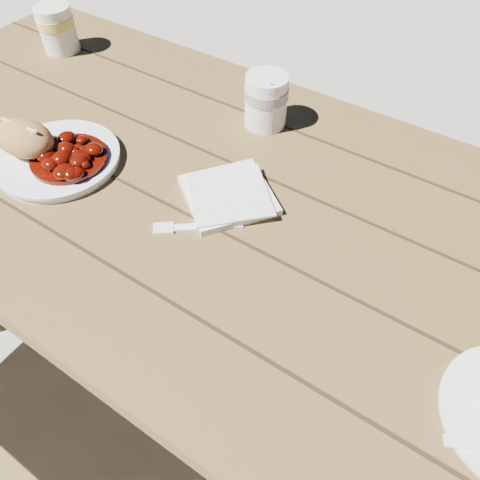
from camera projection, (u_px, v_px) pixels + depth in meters
The scene contains 9 objects.
ground at pixel (260, 389), 1.40m from camera, with size 60.00×60.00×0.00m, color #A39D93.
picnic_table at pixel (269, 271), 0.95m from camera, with size 2.00×1.55×0.75m.
main_plate at pixel (58, 160), 0.91m from camera, with size 0.23×0.23×0.02m, color white.
goulash_stew at pixel (67, 152), 0.88m from camera, with size 0.15×0.15×0.04m, color #460802, non-canonical shape.
bread_roll at pixel (24, 138), 0.89m from camera, with size 0.13×0.09×0.07m, color #AA7441.
coffee_cup at pixel (266, 101), 0.96m from camera, with size 0.09×0.09×0.11m, color white.
napkin_stack at pixel (228, 195), 0.85m from camera, with size 0.15×0.15×0.01m, color white.
fork_table at pixel (207, 226), 0.81m from camera, with size 0.03×0.16×0.01m, color white, non-canonical shape.
second_cup at pixel (57, 29), 1.17m from camera, with size 0.09×0.09×0.11m, color white.
Camera 1 is at (0.27, -0.51, 1.35)m, focal length 35.00 mm.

